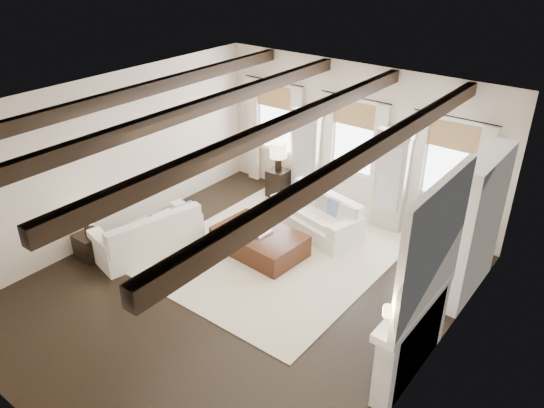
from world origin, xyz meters
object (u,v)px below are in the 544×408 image
Objects in this scene: side_table_front at (91,245)px; sofa_left at (149,236)px; sofa_back at (318,217)px; ottoman at (260,242)px; side_table_back at (278,183)px.

sofa_left is at bearing 46.84° from side_table_front.
sofa_left is (-2.10, -2.61, 0.01)m from sofa_back.
sofa_left is 1.09m from side_table_front.
sofa_left is at bearing -128.78° from sofa_back.
sofa_left is at bearing -138.60° from ottoman.
side_table_front is at bearing -129.85° from sofa_back.
sofa_back reaches higher than ottoman.
sofa_back reaches higher than side_table_back.
ottoman is (1.66, 1.27, -0.12)m from sofa_left.
side_table_front is 4.36m from side_table_back.
sofa_left reaches higher than side_table_back.
ottoman is 3.47× the size of side_table_front.
ottoman is (-0.44, -1.34, -0.11)m from sofa_back.
side_table_back reaches higher than side_table_front.
side_table_front is at bearing -106.70° from side_table_back.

